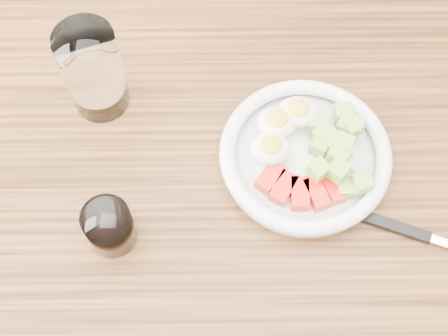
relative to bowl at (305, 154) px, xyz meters
The scene contains 6 objects.
ground 0.80m from the bowl, 160.35° to the right, with size 4.00×4.00×0.00m, color brown.
dining_table 0.16m from the bowl, 160.35° to the right, with size 1.50×0.90×0.77m.
bowl is the anchor object (origin of this frame).
fork 0.17m from the bowl, 38.66° to the right, with size 0.21×0.09×0.01m.
water_glass 0.30m from the bowl, 160.46° to the left, with size 0.08×0.08×0.14m, color white.
coffee_glass 0.27m from the bowl, 157.12° to the right, with size 0.06×0.06×0.07m.
Camera 1 is at (-0.01, -0.33, 1.52)m, focal length 50.00 mm.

